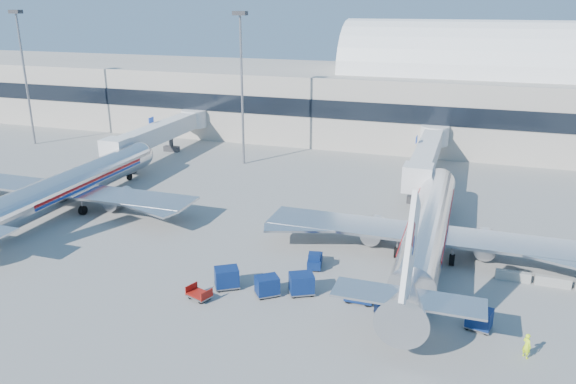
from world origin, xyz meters
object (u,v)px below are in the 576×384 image
(barrier_near, at_px, (513,276))
(cart_train_b, at_px, (267,286))
(airliner_main, at_px, (427,230))
(tug_left, at_px, (315,260))
(tug_lead, at_px, (358,294))
(jetbridge_mid, at_px, (163,131))
(cart_open_red, at_px, (200,295))
(cart_solo_near, at_px, (387,308))
(ramp_worker, at_px, (527,346))
(mast_west, at_px, (241,67))
(cart_train_a, at_px, (302,283))
(barrier_mid, at_px, (553,282))
(jetbridge_near, at_px, (428,152))
(mast_far_west, at_px, (23,58))
(cart_solo_far, at_px, (479,318))
(cart_train_c, at_px, (227,277))
(tug_right, at_px, (414,293))
(airliner_mid, at_px, (68,186))

(barrier_near, height_order, cart_train_b, cart_train_b)
(airliner_main, xyz_separation_m, tug_left, (-9.68, -5.61, -2.17))
(barrier_near, distance_m, tug_lead, 14.92)
(jetbridge_mid, xyz_separation_m, cart_open_red, (27.15, -40.78, -3.55))
(cart_solo_near, bearing_deg, ramp_worker, -32.99)
(mast_west, height_order, cart_train_a, mast_west)
(jetbridge_mid, xyz_separation_m, tug_lead, (39.94, -37.00, -3.22))
(barrier_mid, xyz_separation_m, cart_train_b, (-23.34, -9.57, 0.48))
(airliner_main, height_order, jetbridge_near, airliner_main)
(mast_far_west, bearing_deg, ramp_worker, -27.06)
(mast_west, bearing_deg, cart_solo_far, -46.66)
(jetbridge_near, distance_m, cart_train_a, 37.96)
(jetbridge_near, height_order, mast_west, mast_west)
(cart_train_a, height_order, cart_solo_near, cart_train_a)
(cart_open_red, relative_size, ramp_worker, 1.22)
(mast_far_west, bearing_deg, airliner_main, -20.01)
(ramp_worker, bearing_deg, cart_train_b, 41.41)
(jetbridge_near, xyz_separation_m, jetbridge_mid, (-42.00, 0.00, 0.00))
(cart_train_b, bearing_deg, airliner_main, 7.39)
(tug_lead, bearing_deg, barrier_near, 34.49)
(tug_left, bearing_deg, cart_open_red, 128.75)
(barrier_mid, bearing_deg, cart_train_b, -157.71)
(jetbridge_mid, xyz_separation_m, mast_west, (14.40, -0.81, 10.86))
(jetbridge_mid, distance_m, ramp_worker, 66.80)
(jetbridge_mid, xyz_separation_m, cart_train_b, (32.36, -38.37, -2.99))
(jetbridge_mid, relative_size, ramp_worker, 14.43)
(airliner_main, xyz_separation_m, cart_open_red, (-17.25, -14.48, -2.55))
(jetbridge_mid, relative_size, barrier_mid, 9.17)
(barrier_mid, distance_m, ramp_worker, 12.40)
(jetbridge_mid, relative_size, cart_solo_near, 12.37)
(cart_train_c, bearing_deg, mast_far_west, 113.05)
(jetbridge_mid, height_order, cart_solo_far, jetbridge_mid)
(tug_lead, xyz_separation_m, tug_left, (-5.21, 5.09, 0.05))
(mast_far_west, bearing_deg, cart_open_red, -37.15)
(mast_far_west, xyz_separation_m, cart_solo_far, (75.17, -37.27, -13.88))
(tug_right, distance_m, cart_train_a, 9.46)
(barrier_mid, xyz_separation_m, cart_open_red, (-28.55, -11.97, -0.07))
(jetbridge_near, bearing_deg, barrier_near, -70.15)
(airliner_main, height_order, tug_right, airliner_main)
(cart_solo_near, bearing_deg, jetbridge_near, 70.04)
(mast_west, xyz_separation_m, tug_left, (20.32, -31.11, -14.04))
(tug_right, distance_m, tug_left, 10.17)
(jetbridge_near, relative_size, barrier_near, 9.17)
(airliner_main, bearing_deg, jetbridge_near, 95.22)
(airliner_mid, distance_m, barrier_near, 50.12)
(cart_train_c, bearing_deg, ramp_worker, -38.43)
(airliner_main, height_order, cart_open_red, airliner_main)
(barrier_near, height_order, tug_right, tug_right)
(cart_solo_far, bearing_deg, mast_far_west, 167.15)
(cart_train_a, bearing_deg, ramp_worker, -39.70)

